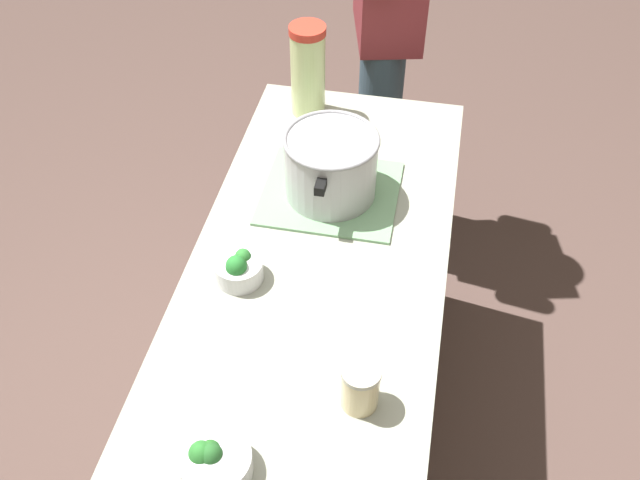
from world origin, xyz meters
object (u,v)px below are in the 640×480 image
broccoli_bowl_front (214,461)px  lemonade_pitcher (308,70)px  person_cook (387,27)px  mason_jar (360,386)px  broccoli_bowl_center (239,268)px  cooking_pot (331,165)px

broccoli_bowl_front → lemonade_pitcher: bearing=3.2°
lemonade_pitcher → person_cook: bearing=-20.8°
lemonade_pitcher → mason_jar: bearing=-162.3°
lemonade_pitcher → broccoli_bowl_center: size_ratio=2.46×
cooking_pot → mason_jar: size_ratio=2.78×
mason_jar → broccoli_bowl_center: (0.27, 0.32, -0.02)m
mason_jar → lemonade_pitcher: bearing=17.7°
broccoli_bowl_center → broccoli_bowl_front: bearing=-169.7°
broccoli_bowl_center → mason_jar: bearing=-129.9°
lemonade_pitcher → broccoli_bowl_front: lemonade_pitcher is taller
lemonade_pitcher → broccoli_bowl_center: (-0.68, 0.02, -0.10)m
cooking_pot → broccoli_bowl_center: 0.37m
lemonade_pitcher → broccoli_bowl_front: (-1.14, -0.06, -0.11)m
lemonade_pitcher → broccoli_bowl_center: 0.69m
broccoli_bowl_front → mason_jar: bearing=-51.0°
cooking_pot → broccoli_bowl_center: (-0.33, 0.15, -0.06)m
mason_jar → person_cook: (1.40, 0.13, -0.01)m
lemonade_pitcher → person_cook: person_cook is taller
cooking_pot → lemonade_pitcher: size_ratio=1.12×
cooking_pot → broccoli_bowl_center: size_ratio=2.76×
cooking_pot → mason_jar: bearing=-164.1°
cooking_pot → broccoli_bowl_front: (-0.79, 0.07, -0.07)m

